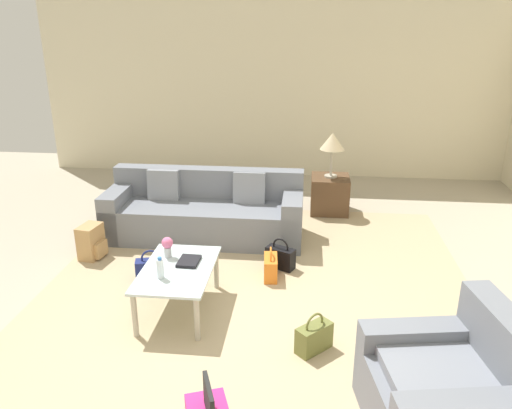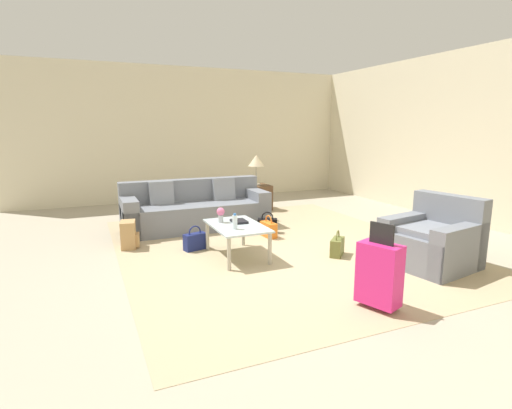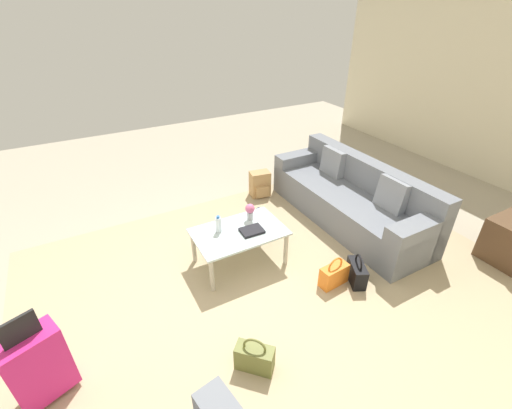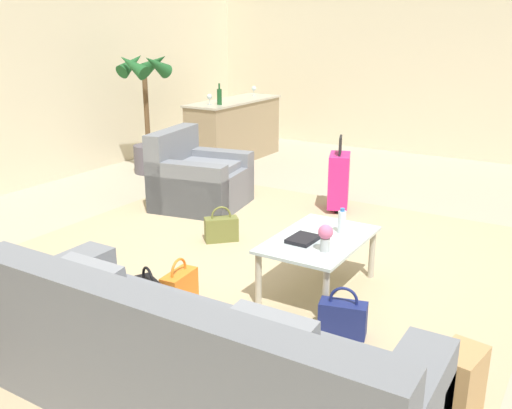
{
  "view_description": "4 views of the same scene",
  "coord_description": "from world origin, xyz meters",
  "px_view_note": "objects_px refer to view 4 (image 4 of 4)",
  "views": [
    {
      "loc": [
        3.64,
        0.66,
        2.61
      ],
      "look_at": [
        -0.67,
        0.21,
        1.01
      ],
      "focal_mm": 35.0,
      "sensor_mm": 36.0,
      "label": 1
    },
    {
      "loc": [
        4.45,
        -2.32,
        1.74
      ],
      "look_at": [
        -0.1,
        -0.35,
        0.76
      ],
      "focal_mm": 28.0,
      "sensor_mm": 36.0,
      "label": 2
    },
    {
      "loc": [
        0.94,
        2.33,
        2.66
      ],
      "look_at": [
        -0.59,
        -0.44,
        0.77
      ],
      "focal_mm": 24.0,
      "sensor_mm": 36.0,
      "label": 3
    },
    {
      "loc": [
        -4.18,
        -2.23,
        2.03
      ],
      "look_at": [
        -0.48,
        0.03,
        0.65
      ],
      "focal_mm": 40.0,
      "sensor_mm": 36.0,
      "label": 4
    }
  ],
  "objects_px": {
    "handbag_navy": "(343,318)",
    "handbag_black": "(149,296)",
    "potted_palm": "(147,113)",
    "water_bottle": "(342,222)",
    "bar_console": "(234,129)",
    "handbag_olive": "(221,229)",
    "armchair": "(196,181)",
    "coffee_table_book": "(303,239)",
    "flower_vase": "(325,235)",
    "wine_glass_leftmost": "(210,97)",
    "couch": "(188,374)",
    "wine_bottle_green": "(219,96)",
    "coffee_table": "(319,245)",
    "wine_glass_left_of_centre": "(254,89)",
    "backpack_tan": "(457,385)",
    "handbag_orange": "(179,286)",
    "suitcase_magenta": "(339,180)"
  },
  "relations": [
    {
      "from": "coffee_table_book",
      "to": "potted_palm",
      "type": "distance_m",
      "value": 4.32
    },
    {
      "from": "flower_vase",
      "to": "handbag_navy",
      "type": "relative_size",
      "value": 0.57
    },
    {
      "from": "coffee_table_book",
      "to": "handbag_olive",
      "type": "xyz_separation_m",
      "value": [
        0.62,
        1.19,
        -0.33
      ]
    },
    {
      "from": "water_bottle",
      "to": "bar_console",
      "type": "height_order",
      "value": "bar_console"
    },
    {
      "from": "armchair",
      "to": "handbag_orange",
      "type": "xyz_separation_m",
      "value": [
        -2.01,
        -1.36,
        -0.17
      ]
    },
    {
      "from": "coffee_table_book",
      "to": "bar_console",
      "type": "bearing_deg",
      "value": 41.88
    },
    {
      "from": "wine_bottle_green",
      "to": "coffee_table",
      "type": "bearing_deg",
      "value": -134.67
    },
    {
      "from": "coffee_table",
      "to": "potted_palm",
      "type": "bearing_deg",
      "value": 59.26
    },
    {
      "from": "couch",
      "to": "handbag_black",
      "type": "xyz_separation_m",
      "value": [
        0.82,
        1.0,
        -0.17
      ]
    },
    {
      "from": "armchair",
      "to": "flower_vase",
      "type": "bearing_deg",
      "value": -123.0
    },
    {
      "from": "flower_vase",
      "to": "potted_palm",
      "type": "xyz_separation_m",
      "value": [
        2.42,
        3.85,
        0.29
      ]
    },
    {
      "from": "couch",
      "to": "wine_glass_left_of_centre",
      "type": "height_order",
      "value": "wine_glass_left_of_centre"
    },
    {
      "from": "handbag_olive",
      "to": "armchair",
      "type": "bearing_deg",
      "value": 48.65
    },
    {
      "from": "backpack_tan",
      "to": "potted_palm",
      "type": "relative_size",
      "value": 0.23
    },
    {
      "from": "bar_console",
      "to": "handbag_olive",
      "type": "relative_size",
      "value": 5.11
    },
    {
      "from": "wine_glass_left_of_centre",
      "to": "handbag_navy",
      "type": "bearing_deg",
      "value": -142.53
    },
    {
      "from": "backpack_tan",
      "to": "wine_glass_leftmost",
      "type": "bearing_deg",
      "value": 48.61
    },
    {
      "from": "potted_palm",
      "to": "handbag_black",
      "type": "bearing_deg",
      "value": -138.55
    },
    {
      "from": "bar_console",
      "to": "backpack_tan",
      "type": "bearing_deg",
      "value": -135.7
    },
    {
      "from": "bar_console",
      "to": "handbag_navy",
      "type": "height_order",
      "value": "bar_console"
    },
    {
      "from": "couch",
      "to": "coffee_table_book",
      "type": "bearing_deg",
      "value": 6.16
    },
    {
      "from": "flower_vase",
      "to": "suitcase_magenta",
      "type": "xyz_separation_m",
      "value": [
        2.22,
        0.85,
        -0.21
      ]
    },
    {
      "from": "couch",
      "to": "handbag_orange",
      "type": "distance_m",
      "value": 1.41
    },
    {
      "from": "armchair",
      "to": "handbag_olive",
      "type": "height_order",
      "value": "armchair"
    },
    {
      "from": "wine_glass_left_of_centre",
      "to": "handbag_navy",
      "type": "xyz_separation_m",
      "value": [
        -4.66,
        -3.57,
        -0.91
      ]
    },
    {
      "from": "flower_vase",
      "to": "potted_palm",
      "type": "bearing_deg",
      "value": 57.85
    },
    {
      "from": "wine_glass_leftmost",
      "to": "armchair",
      "type": "bearing_deg",
      "value": -149.55
    },
    {
      "from": "water_bottle",
      "to": "wine_glass_leftmost",
      "type": "bearing_deg",
      "value": 50.15
    },
    {
      "from": "water_bottle",
      "to": "wine_glass_leftmost",
      "type": "height_order",
      "value": "wine_glass_leftmost"
    },
    {
      "from": "backpack_tan",
      "to": "couch",
      "type": "bearing_deg",
      "value": 123.57
    },
    {
      "from": "handbag_orange",
      "to": "handbag_olive",
      "type": "bearing_deg",
      "value": 20.59
    },
    {
      "from": "couch",
      "to": "water_bottle",
      "type": "height_order",
      "value": "couch"
    },
    {
      "from": "couch",
      "to": "wine_glass_left_of_centre",
      "type": "bearing_deg",
      "value": 28.64
    },
    {
      "from": "wine_glass_left_of_centre",
      "to": "handbag_olive",
      "type": "bearing_deg",
      "value": -152.91
    },
    {
      "from": "flower_vase",
      "to": "wine_glass_left_of_centre",
      "type": "bearing_deg",
      "value": 37.04
    },
    {
      "from": "handbag_navy",
      "to": "handbag_black",
      "type": "distance_m",
      "value": 1.41
    },
    {
      "from": "coffee_table_book",
      "to": "wine_glass_leftmost",
      "type": "bearing_deg",
      "value": 47.33
    },
    {
      "from": "coffee_table",
      "to": "handbag_olive",
      "type": "xyz_separation_m",
      "value": [
        0.5,
        1.27,
        -0.26
      ]
    },
    {
      "from": "bar_console",
      "to": "wine_glass_left_of_centre",
      "type": "relative_size",
      "value": 11.85
    },
    {
      "from": "handbag_navy",
      "to": "handbag_black",
      "type": "bearing_deg",
      "value": 108.03
    },
    {
      "from": "suitcase_magenta",
      "to": "flower_vase",
      "type": "bearing_deg",
      "value": -159.05
    },
    {
      "from": "coffee_table",
      "to": "coffee_table_book",
      "type": "bearing_deg",
      "value": 146.31
    },
    {
      "from": "backpack_tan",
      "to": "handbag_black",
      "type": "bearing_deg",
      "value": 89.17
    },
    {
      "from": "wine_bottle_green",
      "to": "handbag_black",
      "type": "distance_m",
      "value": 4.53
    },
    {
      "from": "armchair",
      "to": "handbag_black",
      "type": "bearing_deg",
      "value": -150.65
    },
    {
      "from": "potted_palm",
      "to": "flower_vase",
      "type": "bearing_deg",
      "value": -122.15
    },
    {
      "from": "wine_bottle_green",
      "to": "backpack_tan",
      "type": "bearing_deg",
      "value": -132.73
    },
    {
      "from": "wine_glass_left_of_centre",
      "to": "wine_glass_leftmost",
      "type": "bearing_deg",
      "value": -178.81
    },
    {
      "from": "flower_vase",
      "to": "handbag_black",
      "type": "height_order",
      "value": "flower_vase"
    },
    {
      "from": "wine_bottle_green",
      "to": "coffee_table_book",
      "type": "bearing_deg",
      "value": -136.59
    }
  ]
}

